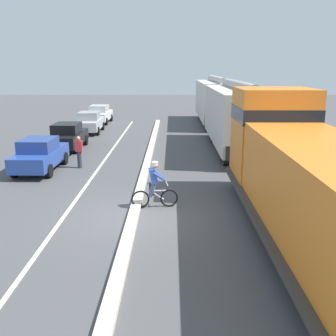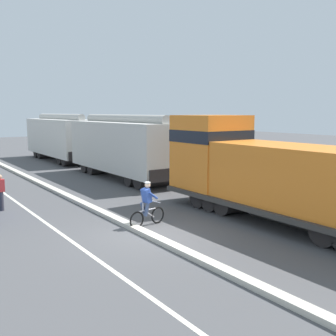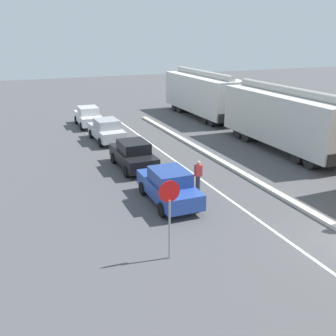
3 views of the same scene
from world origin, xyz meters
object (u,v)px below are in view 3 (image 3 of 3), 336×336
parked_car_white (88,116)px  parked_car_black (133,155)px  pedestrian_by_cars (198,176)px  hopper_car_lead (285,119)px  parked_car_blue (169,186)px  stop_sign (169,205)px  hopper_car_middle (203,94)px  parked_car_silver (106,130)px

parked_car_white → parked_car_black: bearing=-89.5°
parked_car_black → pedestrian_by_cars: bearing=-69.1°
hopper_car_lead → parked_car_white: bearing=131.2°
parked_car_blue → parked_car_black: bearing=89.9°
stop_sign → parked_car_blue: bearing=67.3°
parked_car_blue → stop_sign: size_ratio=1.47×
stop_sign → pedestrian_by_cars: bearing=53.7°
parked_car_white → pedestrian_by_cars: (1.89, -16.30, 0.03)m
hopper_car_lead → stop_sign: (-12.15, -9.26, -0.05)m
parked_car_white → hopper_car_middle: bearing=-1.9°
pedestrian_by_cars → hopper_car_middle: bearing=61.8°
hopper_car_lead → parked_car_white: (-10.44, 11.94, -1.26)m
hopper_car_lead → parked_car_blue: size_ratio=2.51×
parked_car_black → pedestrian_by_cars: 5.00m
pedestrian_by_cars → parked_car_black: bearing=110.9°
hopper_car_middle → parked_car_silver: hopper_car_middle is taller
parked_car_blue → parked_car_black: 5.23m
parked_car_white → pedestrian_by_cars: 16.41m
hopper_car_middle → stop_sign: 24.15m
stop_sign → pedestrian_by_cars: 6.19m
hopper_car_middle → pedestrian_by_cars: bearing=-118.2°
hopper_car_middle → parked_car_white: size_ratio=2.51×
parked_car_white → stop_sign: stop_sign is taller
hopper_car_lead → pedestrian_by_cars: hopper_car_lead is taller
hopper_car_middle → parked_car_black: 15.36m
hopper_car_middle → stop_sign: (-12.15, -20.86, -0.05)m
stop_sign → pedestrian_by_cars: (3.60, 4.90, -1.18)m
hopper_car_middle → pedestrian_by_cars: (-8.55, -15.96, -1.23)m
parked_car_silver → parked_car_white: size_ratio=1.00×
parked_car_blue → pedestrian_by_cars: size_ratio=2.61×
hopper_car_middle → parked_car_silver: (-10.27, -4.98, -1.26)m
parked_car_silver → parked_car_white: same height
hopper_car_lead → parked_car_black: bearing=178.3°
parked_car_blue → parked_car_white: (-0.10, 16.86, 0.00)m
stop_sign → parked_car_silver: bearing=83.2°
parked_car_black → hopper_car_lead: bearing=-1.7°
parked_car_blue → stop_sign: 4.85m
pedestrian_by_cars → parked_car_silver: bearing=98.9°
hopper_car_middle → parked_car_black: hopper_car_middle is taller
hopper_car_lead → parked_car_white: hopper_car_lead is taller
parked_car_black → parked_car_silver: bearing=89.4°
hopper_car_middle → pedestrian_by_cars: 18.15m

